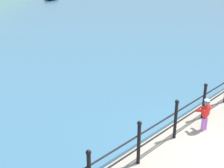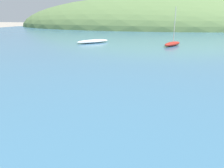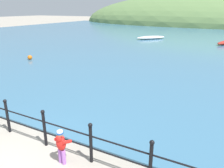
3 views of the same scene
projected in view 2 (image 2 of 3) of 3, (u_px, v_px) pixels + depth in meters
water at (138, 39)px, 30.30m from camera, size 80.00×60.00×0.10m
far_hillside at (152, 27)px, 64.25m from camera, size 80.41×44.23×17.20m
boat_blue_hull at (172, 44)px, 23.43m from camera, size 2.21×3.26×4.03m
boat_mid_harbor at (93, 41)px, 26.05m from camera, size 3.76×4.02×0.39m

